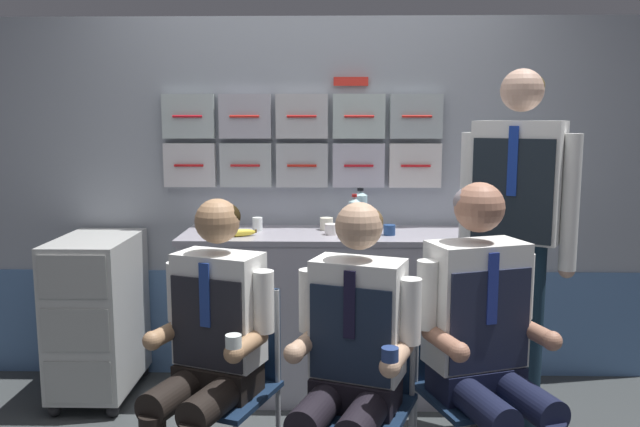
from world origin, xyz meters
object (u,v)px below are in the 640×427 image
water_bottle_blue_cap (354,217)px  folding_chair_left (230,366)px  paper_cup_blue (389,230)px  folding_chair_right (464,367)px  service_trolley (98,312)px  crew_member_right (486,333)px  crew_member_standing (516,218)px  crew_member_left (209,343)px  folding_chair_center (363,379)px  snack_banana (241,233)px  crew_member_center (351,355)px

water_bottle_blue_cap → folding_chair_left: bearing=-122.9°
paper_cup_blue → folding_chair_left: bearing=-128.8°
folding_chair_right → water_bottle_blue_cap: 1.06m
service_trolley → folding_chair_right: (1.87, -0.89, 0.05)m
service_trolley → folding_chair_right: 2.07m
service_trolley → crew_member_right: bearing=-28.4°
crew_member_standing → crew_member_left: bearing=-154.5°
water_bottle_blue_cap → folding_chair_center: bearing=-89.3°
water_bottle_blue_cap → crew_member_standing: bearing=-23.9°
crew_member_standing → water_bottle_blue_cap: bearing=156.1°
water_bottle_blue_cap → snack_banana: bearing=178.3°
crew_member_center → crew_member_right: 0.55m
crew_member_left → crew_member_right: 1.09m
folding_chair_right → paper_cup_blue: paper_cup_blue is taller
folding_chair_center → folding_chair_left: bearing=167.6°
service_trolley → water_bottle_blue_cap: water_bottle_blue_cap is taller
crew_member_left → water_bottle_blue_cap: size_ratio=5.34×
snack_banana → folding_chair_left: bearing=-85.3°
crew_member_center → water_bottle_blue_cap: (0.04, 1.11, 0.35)m
folding_chair_left → crew_member_standing: (1.31, 0.50, 0.56)m
folding_chair_left → crew_member_standing: crew_member_standing is taller
crew_member_left → snack_banana: 1.04m
crew_member_left → snack_banana: bearing=90.8°
folding_chair_left → crew_member_left: bearing=-110.6°
snack_banana → crew_member_right: bearing=-42.1°
crew_member_center → crew_member_left: bearing=167.6°
paper_cup_blue → service_trolley: bearing=-179.3°
water_bottle_blue_cap → crew_member_right: bearing=-63.5°
folding_chair_right → water_bottle_blue_cap: size_ratio=3.67×
crew_member_center → crew_member_standing: (0.81, 0.77, 0.40)m
crew_member_right → service_trolley: bearing=151.6°
folding_chair_left → crew_member_left: 0.23m
folding_chair_center → crew_member_right: size_ratio=0.65×
folding_chair_left → crew_member_left: size_ratio=0.69×
crew_member_left → crew_member_center: crew_member_center is taller
folding_chair_left → folding_chair_right: bearing=0.6°
crew_member_center → snack_banana: 1.29m
service_trolley → folding_chair_left: size_ratio=1.06×
crew_member_standing → paper_cup_blue: (-0.57, 0.42, -0.13)m
folding_chair_center → crew_member_center: bearing=-109.6°
folding_chair_left → water_bottle_blue_cap: (0.54, 0.84, 0.50)m
folding_chair_center → folding_chair_right: size_ratio=1.00×
crew_member_standing → crew_member_right: bearing=-113.6°
folding_chair_center → snack_banana: snack_banana is taller
service_trolley → crew_member_left: (0.83, -1.05, 0.20)m
crew_member_standing → water_bottle_blue_cap: 0.84m
folding_chair_left → crew_member_standing: 1.51m
crew_member_left → paper_cup_blue: 1.36m
service_trolley → crew_member_left: crew_member_left is taller
service_trolley → crew_member_right: (1.92, -1.04, 0.25)m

